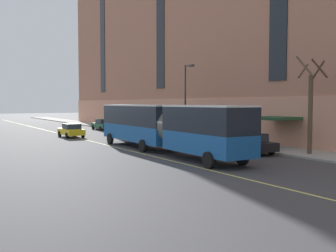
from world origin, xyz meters
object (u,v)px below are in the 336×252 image
parked_car_green_3 (121,127)px  street_lamp (186,94)px  parked_car_black_4 (250,143)px  parked_car_green_5 (103,124)px  street_tree_mid_block (311,105)px  city_bus (162,125)px  taxi_cab (71,130)px  parked_car_darkgray_0 (190,136)px

parked_car_green_3 → street_lamp: 12.95m
parked_car_green_3 → parked_car_black_4: size_ratio=1.00×
parked_car_green_5 → street_tree_mid_block: bearing=-85.3°
city_bus → taxi_cab: (-2.03, 17.03, -1.36)m
taxi_cab → street_tree_mid_block: 26.47m
parked_car_green_3 → parked_car_green_5: size_ratio=1.00×
parked_car_darkgray_0 → parked_car_green_5: size_ratio=0.98×
parked_car_green_5 → parked_car_black_4: bearing=-90.1°
parked_car_darkgray_0 → parked_car_green_3: size_ratio=0.98×
city_bus → street_lamp: size_ratio=2.54×
parked_car_green_5 → street_lamp: size_ratio=0.60×
city_bus → parked_car_green_3: 20.40m
parked_car_darkgray_0 → parked_car_green_5: 22.57m
parked_car_darkgray_0 → parked_car_green_5: bearing=89.7°
parked_car_green_5 → street_tree_mid_block: street_tree_mid_block is taller
parked_car_green_3 → parked_car_black_4: (0.13, -23.69, -0.00)m
parked_car_darkgray_0 → taxi_cab: 14.86m
taxi_cab → city_bus: bearing=-83.2°
parked_car_darkgray_0 → street_tree_mid_block: street_tree_mid_block is taller
taxi_cab → street_tree_mid_block: street_tree_mid_block is taller
parked_car_darkgray_0 → street_tree_mid_block: 12.06m
parked_car_darkgray_0 → street_lamp: street_lamp is taller
parked_car_black_4 → street_tree_mid_block: (2.86, -3.16, 2.91)m
parked_car_green_5 → street_tree_mid_block: (2.78, -33.90, 2.91)m
street_tree_mid_block → city_bus: bearing=139.0°
parked_car_black_4 → parked_car_green_5: 30.74m
parked_car_green_5 → taxi_cab: size_ratio=1.05×
parked_car_black_4 → parked_car_green_5: same height
city_bus → street_tree_mid_block: 11.07m
parked_car_darkgray_0 → taxi_cab: bearing=119.9°
city_bus → parked_car_black_4: 6.88m
parked_car_black_4 → taxi_cab: (-7.44, 21.05, -0.00)m
parked_car_green_3 → street_tree_mid_block: size_ratio=0.64×
parked_car_darkgray_0 → parked_car_black_4: bearing=-89.7°
parked_car_darkgray_0 → street_lamp: (1.81, 3.34, 3.97)m
street_lamp → parked_car_darkgray_0: bearing=-118.4°
parked_car_black_4 → taxi_cab: same height
parked_car_black_4 → street_lamp: street_lamp is taller
parked_car_green_3 → parked_car_black_4: 23.69m
city_bus → parked_car_green_5: (5.49, 26.72, -1.36)m
parked_car_darkgray_0 → parked_car_black_4: size_ratio=0.98×
city_bus → parked_car_darkgray_0: city_bus is taller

